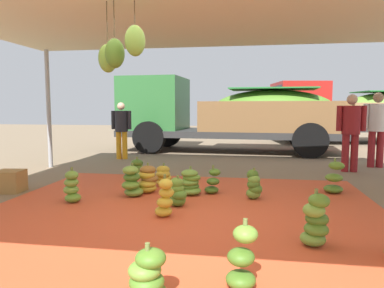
{
  "coord_description": "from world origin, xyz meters",
  "views": [
    {
      "loc": [
        0.87,
        -4.53,
        1.42
      ],
      "look_at": [
        -0.2,
        2.16,
        0.73
      ],
      "focal_mm": 33.55,
      "sensor_mm": 36.0,
      "label": 1
    }
  ],
  "objects_px": {
    "banana_bunch_2": "(242,260)",
    "cargo_truck_main": "(224,113)",
    "worker_2": "(121,126)",
    "banana_bunch_1": "(72,187)",
    "crate_1": "(10,181)",
    "worker_0": "(351,127)",
    "worker_1": "(377,124)",
    "banana_bunch_6": "(147,180)",
    "banana_bunch_5": "(316,221)",
    "cargo_truck_far": "(354,111)",
    "banana_bunch_9": "(137,169)",
    "banana_bunch_14": "(334,179)",
    "banana_bunch_4": "(165,199)",
    "banana_bunch_11": "(147,277)",
    "banana_bunch_12": "(254,185)",
    "banana_bunch_0": "(190,183)",
    "banana_bunch_8": "(164,177)",
    "banana_bunch_3": "(177,193)",
    "banana_bunch_10": "(132,182)",
    "banana_bunch_7": "(213,182)"
  },
  "relations": [
    {
      "from": "banana_bunch_14",
      "to": "worker_2",
      "type": "relative_size",
      "value": 0.37
    },
    {
      "from": "banana_bunch_1",
      "to": "banana_bunch_4",
      "type": "relative_size",
      "value": 0.95
    },
    {
      "from": "worker_1",
      "to": "cargo_truck_far",
      "type": "bearing_deg",
      "value": 79.49
    },
    {
      "from": "banana_bunch_14",
      "to": "cargo_truck_far",
      "type": "height_order",
      "value": "cargo_truck_far"
    },
    {
      "from": "banana_bunch_7",
      "to": "banana_bunch_11",
      "type": "xyz_separation_m",
      "value": [
        -0.13,
        -3.38,
        -0.0
      ]
    },
    {
      "from": "banana_bunch_6",
      "to": "worker_2",
      "type": "distance_m",
      "value": 4.22
    },
    {
      "from": "banana_bunch_7",
      "to": "worker_0",
      "type": "height_order",
      "value": "worker_0"
    },
    {
      "from": "banana_bunch_9",
      "to": "worker_0",
      "type": "xyz_separation_m",
      "value": [
        4.44,
        1.4,
        0.81
      ]
    },
    {
      "from": "worker_0",
      "to": "crate_1",
      "type": "relative_size",
      "value": 4.05
    },
    {
      "from": "banana_bunch_11",
      "to": "worker_2",
      "type": "xyz_separation_m",
      "value": [
        -2.76,
        7.03,
        0.71
      ]
    },
    {
      "from": "banana_bunch_4",
      "to": "banana_bunch_6",
      "type": "bearing_deg",
      "value": 115.55
    },
    {
      "from": "banana_bunch_5",
      "to": "banana_bunch_10",
      "type": "height_order",
      "value": "banana_bunch_5"
    },
    {
      "from": "banana_bunch_6",
      "to": "banana_bunch_5",
      "type": "bearing_deg",
      "value": -39.89
    },
    {
      "from": "banana_bunch_5",
      "to": "banana_bunch_14",
      "type": "height_order",
      "value": "banana_bunch_5"
    },
    {
      "from": "banana_bunch_5",
      "to": "worker_0",
      "type": "xyz_separation_m",
      "value": [
        1.52,
        4.6,
        0.73
      ]
    },
    {
      "from": "banana_bunch_11",
      "to": "banana_bunch_12",
      "type": "xyz_separation_m",
      "value": [
        0.79,
        3.12,
        0.03
      ]
    },
    {
      "from": "worker_1",
      "to": "banana_bunch_1",
      "type": "bearing_deg",
      "value": -143.5
    },
    {
      "from": "worker_0",
      "to": "crate_1",
      "type": "distance_m",
      "value": 6.89
    },
    {
      "from": "banana_bunch_10",
      "to": "banana_bunch_12",
      "type": "xyz_separation_m",
      "value": [
        1.91,
        0.14,
        -0.01
      ]
    },
    {
      "from": "cargo_truck_far",
      "to": "banana_bunch_0",
      "type": "bearing_deg",
      "value": -117.91
    },
    {
      "from": "worker_2",
      "to": "banana_bunch_1",
      "type": "bearing_deg",
      "value": -79.1
    },
    {
      "from": "banana_bunch_3",
      "to": "cargo_truck_far",
      "type": "height_order",
      "value": "cargo_truck_far"
    },
    {
      "from": "banana_bunch_10",
      "to": "worker_0",
      "type": "height_order",
      "value": "worker_0"
    },
    {
      "from": "worker_2",
      "to": "crate_1",
      "type": "relative_size",
      "value": 3.69
    },
    {
      "from": "banana_bunch_11",
      "to": "banana_bunch_5",
      "type": "bearing_deg",
      "value": 43.46
    },
    {
      "from": "banana_bunch_14",
      "to": "banana_bunch_2",
      "type": "bearing_deg",
      "value": -112.96
    },
    {
      "from": "banana_bunch_8",
      "to": "banana_bunch_3",
      "type": "bearing_deg",
      "value": -67.97
    },
    {
      "from": "banana_bunch_4",
      "to": "banana_bunch_6",
      "type": "xyz_separation_m",
      "value": [
        -0.6,
        1.25,
        -0.02
      ]
    },
    {
      "from": "banana_bunch_2",
      "to": "cargo_truck_main",
      "type": "xyz_separation_m",
      "value": [
        -0.75,
        8.84,
        1.01
      ]
    },
    {
      "from": "banana_bunch_4",
      "to": "worker_0",
      "type": "xyz_separation_m",
      "value": [
        3.27,
        3.89,
        0.75
      ]
    },
    {
      "from": "crate_1",
      "to": "banana_bunch_1",
      "type": "bearing_deg",
      "value": -19.41
    },
    {
      "from": "banana_bunch_6",
      "to": "banana_bunch_14",
      "type": "height_order",
      "value": "banana_bunch_14"
    },
    {
      "from": "banana_bunch_2",
      "to": "banana_bunch_14",
      "type": "relative_size",
      "value": 0.96
    },
    {
      "from": "banana_bunch_1",
      "to": "crate_1",
      "type": "relative_size",
      "value": 1.25
    },
    {
      "from": "banana_bunch_1",
      "to": "worker_1",
      "type": "distance_m",
      "value": 6.99
    },
    {
      "from": "banana_bunch_2",
      "to": "cargo_truck_far",
      "type": "xyz_separation_m",
      "value": [
        4.16,
        12.48,
        1.02
      ]
    },
    {
      "from": "banana_bunch_12",
      "to": "cargo_truck_main",
      "type": "xyz_separation_m",
      "value": [
        -0.88,
        6.04,
        1.03
      ]
    },
    {
      "from": "worker_1",
      "to": "crate_1",
      "type": "xyz_separation_m",
      "value": [
        -6.95,
        -3.65,
        -0.85
      ]
    },
    {
      "from": "banana_bunch_6",
      "to": "banana_bunch_9",
      "type": "xyz_separation_m",
      "value": [
        -0.58,
        1.24,
        -0.04
      ]
    },
    {
      "from": "banana_bunch_1",
      "to": "banana_bunch_9",
      "type": "relative_size",
      "value": 1.21
    },
    {
      "from": "banana_bunch_9",
      "to": "worker_2",
      "type": "height_order",
      "value": "worker_2"
    },
    {
      "from": "banana_bunch_11",
      "to": "banana_bunch_12",
      "type": "bearing_deg",
      "value": 75.73
    },
    {
      "from": "banana_bunch_5",
      "to": "worker_2",
      "type": "bearing_deg",
      "value": 126.07
    },
    {
      "from": "banana_bunch_1",
      "to": "banana_bunch_6",
      "type": "relative_size",
      "value": 1.06
    },
    {
      "from": "banana_bunch_3",
      "to": "banana_bunch_4",
      "type": "distance_m",
      "value": 0.52
    },
    {
      "from": "banana_bunch_4",
      "to": "worker_2",
      "type": "relative_size",
      "value": 0.36
    },
    {
      "from": "banana_bunch_8",
      "to": "banana_bunch_7",
      "type": "bearing_deg",
      "value": -24.12
    },
    {
      "from": "banana_bunch_8",
      "to": "banana_bunch_14",
      "type": "xyz_separation_m",
      "value": [
        2.9,
        -0.08,
        0.06
      ]
    },
    {
      "from": "banana_bunch_9",
      "to": "banana_bunch_8",
      "type": "bearing_deg",
      "value": -44.83
    },
    {
      "from": "banana_bunch_0",
      "to": "banana_bunch_14",
      "type": "relative_size",
      "value": 0.82
    }
  ]
}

